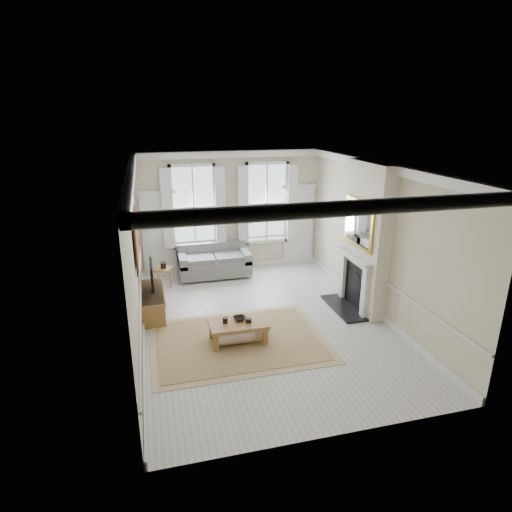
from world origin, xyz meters
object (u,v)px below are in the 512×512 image
object	(u,v)px
coffee_table	(238,326)
tv_stand	(153,302)
sofa	(214,263)
side_table	(164,272)

from	to	relation	value
coffee_table	tv_stand	bearing A→B (deg)	133.31
sofa	coffee_table	size ratio (longest dim) A/B	1.70
sofa	tv_stand	world-z (taller)	sofa
tv_stand	coffee_table	bearing A→B (deg)	-47.00
coffee_table	tv_stand	distance (m)	2.37
side_table	coffee_table	bearing A→B (deg)	-69.08
sofa	coffee_table	bearing A→B (deg)	-91.90
side_table	coffee_table	distance (m)	3.60
sofa	tv_stand	xyz separation A→B (m)	(-1.74, -2.04, -0.10)
sofa	coffee_table	distance (m)	3.78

